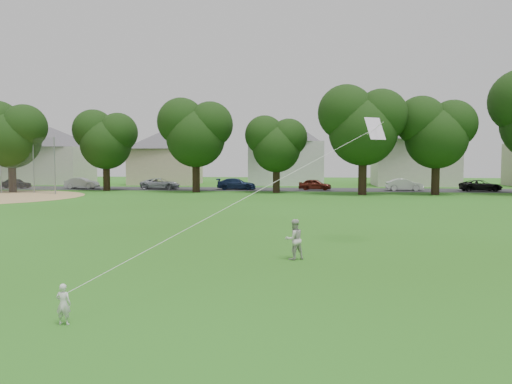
# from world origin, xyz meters

# --- Properties ---
(ground) EXTENTS (160.00, 160.00, 0.00)m
(ground) POSITION_xyz_m (0.00, 0.00, 0.00)
(ground) COLOR #295914
(ground) RESTS_ON ground
(street) EXTENTS (90.00, 7.00, 0.01)m
(street) POSITION_xyz_m (0.00, 42.00, 0.01)
(street) COLOR #2D2D30
(street) RESTS_ON ground
(toddler) EXTENTS (0.30, 0.20, 0.82)m
(toddler) POSITION_xyz_m (-2.00, -3.32, 0.41)
(toddler) COLOR silver
(toddler) RESTS_ON ground
(older_boy) EXTENTS (0.81, 0.76, 1.32)m
(older_boy) POSITION_xyz_m (2.33, 3.59, 0.66)
(older_boy) COLOR beige
(older_boy) RESTS_ON ground
(kite) EXTENTS (4.16, 5.57, 13.17)m
(kite) POSITION_xyz_m (1.65, 1.82, 2.51)
(kite) COLOR silver
(kite) RESTS_ON ground
(tree_row) EXTENTS (82.87, 9.51, 11.79)m
(tree_row) POSITION_xyz_m (1.54, 36.15, 6.58)
(tree_row) COLOR black
(tree_row) RESTS_ON ground
(parked_cars) EXTENTS (54.64, 2.12, 1.25)m
(parked_cars) POSITION_xyz_m (-3.57, 41.00, 0.61)
(parked_cars) COLOR black
(parked_cars) RESTS_ON ground
(house_row) EXTENTS (77.32, 14.25, 10.46)m
(house_row) POSITION_xyz_m (0.37, 52.00, 5.04)
(house_row) COLOR beige
(house_row) RESTS_ON ground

